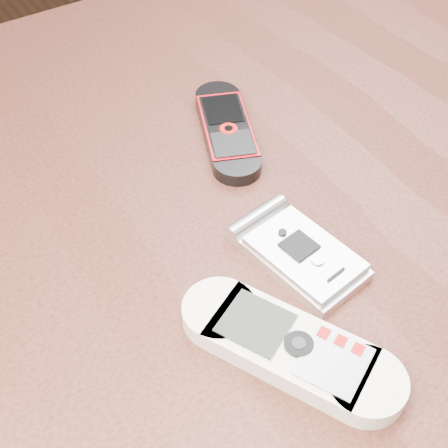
% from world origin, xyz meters
% --- Properties ---
extents(table, '(1.20, 0.80, 0.75)m').
position_xyz_m(table, '(0.00, 0.00, 0.64)').
color(table, black).
rests_on(table, ground).
extents(nokia_white, '(0.11, 0.16, 0.02)m').
position_xyz_m(nokia_white, '(-0.02, -0.11, 0.76)').
color(nokia_white, white).
rests_on(nokia_white, table).
extents(nokia_black_red, '(0.09, 0.14, 0.01)m').
position_xyz_m(nokia_black_red, '(0.07, 0.10, 0.76)').
color(nokia_black_red, black).
rests_on(nokia_black_red, table).
extents(motorola_razr, '(0.07, 0.11, 0.02)m').
position_xyz_m(motorola_razr, '(0.04, -0.05, 0.76)').
color(motorola_razr, silver).
rests_on(motorola_razr, table).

